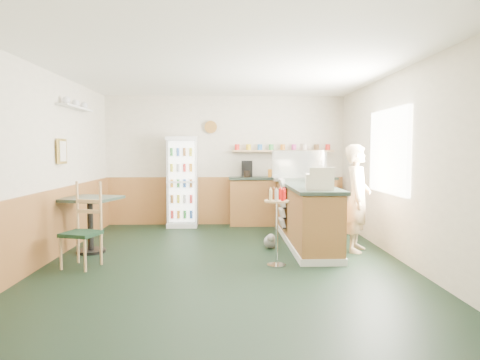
{
  "coord_description": "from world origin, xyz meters",
  "views": [
    {
      "loc": [
        0.05,
        -6.03,
        1.57
      ],
      "look_at": [
        0.24,
        0.6,
        1.1
      ],
      "focal_mm": 32.0,
      "sensor_mm": 36.0,
      "label": 1
    }
  ],
  "objects_px": {
    "drinks_fridge": "(182,182)",
    "cafe_chair": "(83,222)",
    "display_case": "(298,166)",
    "cash_register": "(319,182)",
    "shopkeeper": "(357,198)",
    "condiment_stand": "(277,216)",
    "cafe_table": "(90,214)"
  },
  "relations": [
    {
      "from": "drinks_fridge",
      "to": "cafe_chair",
      "type": "distance_m",
      "value": 3.18
    },
    {
      "from": "display_case",
      "to": "cafe_chair",
      "type": "xyz_separation_m",
      "value": [
        -3.26,
        -2.04,
        -0.69
      ]
    },
    {
      "from": "cash_register",
      "to": "shopkeeper",
      "type": "bearing_deg",
      "value": 42.69
    },
    {
      "from": "drinks_fridge",
      "to": "cafe_chair",
      "type": "xyz_separation_m",
      "value": [
        -1.03,
        -2.99,
        -0.33
      ]
    },
    {
      "from": "display_case",
      "to": "condiment_stand",
      "type": "xyz_separation_m",
      "value": [
        -0.64,
        -2.14,
        -0.59
      ]
    },
    {
      "from": "condiment_stand",
      "to": "cafe_chair",
      "type": "bearing_deg",
      "value": 177.87
    },
    {
      "from": "cash_register",
      "to": "shopkeeper",
      "type": "height_order",
      "value": "shopkeeper"
    },
    {
      "from": "display_case",
      "to": "shopkeeper",
      "type": "bearing_deg",
      "value": -62.36
    },
    {
      "from": "cafe_table",
      "to": "cafe_chair",
      "type": "bearing_deg",
      "value": -79.29
    },
    {
      "from": "drinks_fridge",
      "to": "condiment_stand",
      "type": "height_order",
      "value": "drinks_fridge"
    },
    {
      "from": "cash_register",
      "to": "condiment_stand",
      "type": "height_order",
      "value": "cash_register"
    },
    {
      "from": "condiment_stand",
      "to": "cafe_chair",
      "type": "xyz_separation_m",
      "value": [
        -2.62,
        0.1,
        -0.09
      ]
    },
    {
      "from": "display_case",
      "to": "cash_register",
      "type": "xyz_separation_m",
      "value": [
        0.0,
        -1.82,
        -0.16
      ]
    },
    {
      "from": "display_case",
      "to": "shopkeeper",
      "type": "relative_size",
      "value": 0.58
    },
    {
      "from": "cafe_table",
      "to": "cafe_chair",
      "type": "height_order",
      "value": "cafe_chair"
    },
    {
      "from": "cash_register",
      "to": "cafe_table",
      "type": "relative_size",
      "value": 0.42
    },
    {
      "from": "cafe_table",
      "to": "cafe_chair",
      "type": "relative_size",
      "value": 0.83
    },
    {
      "from": "cafe_table",
      "to": "cafe_chair",
      "type": "distance_m",
      "value": 0.76
    },
    {
      "from": "condiment_stand",
      "to": "cafe_chair",
      "type": "relative_size",
      "value": 0.92
    },
    {
      "from": "condiment_stand",
      "to": "shopkeeper",
      "type": "bearing_deg",
      "value": 30.98
    },
    {
      "from": "drinks_fridge",
      "to": "display_case",
      "type": "xyz_separation_m",
      "value": [
        2.23,
        -0.95,
        0.36
      ]
    },
    {
      "from": "shopkeeper",
      "to": "condiment_stand",
      "type": "height_order",
      "value": "shopkeeper"
    },
    {
      "from": "cash_register",
      "to": "cafe_chair",
      "type": "relative_size",
      "value": 0.35
    },
    {
      "from": "condiment_stand",
      "to": "cafe_table",
      "type": "distance_m",
      "value": 2.89
    },
    {
      "from": "drinks_fridge",
      "to": "display_case",
      "type": "distance_m",
      "value": 2.45
    },
    {
      "from": "drinks_fridge",
      "to": "shopkeeper",
      "type": "relative_size",
      "value": 1.11
    },
    {
      "from": "drinks_fridge",
      "to": "shopkeeper",
      "type": "distance_m",
      "value": 3.71
    },
    {
      "from": "cash_register",
      "to": "condiment_stand",
      "type": "xyz_separation_m",
      "value": [
        -0.64,
        -0.32,
        -0.43
      ]
    },
    {
      "from": "shopkeeper",
      "to": "condiment_stand",
      "type": "distance_m",
      "value": 1.57
    },
    {
      "from": "display_case",
      "to": "cafe_chair",
      "type": "distance_m",
      "value": 3.91
    },
    {
      "from": "cash_register",
      "to": "shopkeeper",
      "type": "xyz_separation_m",
      "value": [
        0.7,
        0.48,
        -0.29
      ]
    },
    {
      "from": "condiment_stand",
      "to": "cafe_table",
      "type": "bearing_deg",
      "value": 163.01
    }
  ]
}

